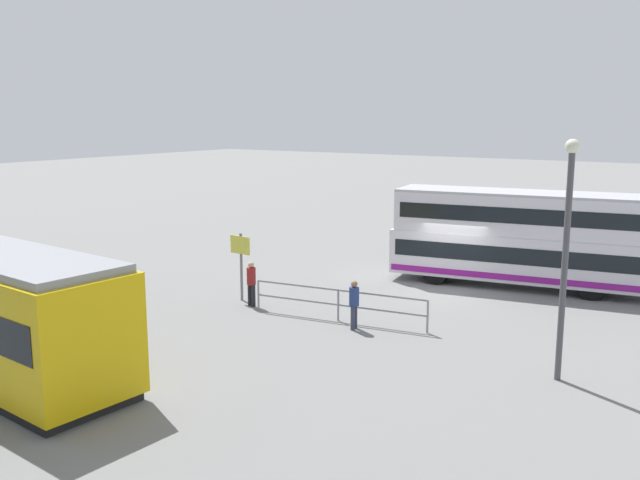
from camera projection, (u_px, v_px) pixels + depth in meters
ground_plane at (446, 290)px, 26.73m from camera, size 160.00×160.00×0.00m
double_decker_bus at (520, 238)px, 27.09m from camera, size 10.30×4.06×3.78m
pedestrian_near_railing at (251, 281)px, 24.39m from camera, size 0.38×0.38×1.62m
pedestrian_crossing at (354, 302)px, 21.77m from camera, size 0.37×0.37×1.58m
pedestrian_railing at (338, 299)px, 22.68m from camera, size 6.12×0.92×1.08m
info_sign at (241, 255)px, 25.01m from camera, size 0.94×0.16×2.51m
street_lamp at (566, 241)px, 17.10m from camera, size 0.36×0.36×6.17m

